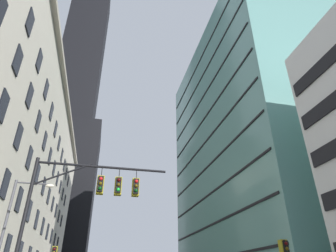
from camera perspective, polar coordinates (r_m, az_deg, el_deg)
The scene contains 4 objects.
dark_skyscraper at distance 119.20m, azimuth -17.27°, elevation 8.10°, with size 22.01×22.01×235.92m.
glass_office_midrise at distance 47.22m, azimuth 15.87°, elevation -3.99°, with size 15.00×33.66×40.13m.
traffic_signal_mast at distance 17.19m, azimuth -14.81°, elevation -13.24°, with size 7.60×0.63×7.47m.
street_lamppost at distance 21.64m, azimuth -28.45°, elevation -16.84°, with size 2.55×0.32×7.31m.
Camera 1 is at (-3.43, -11.53, 1.38)m, focal length 30.90 mm.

